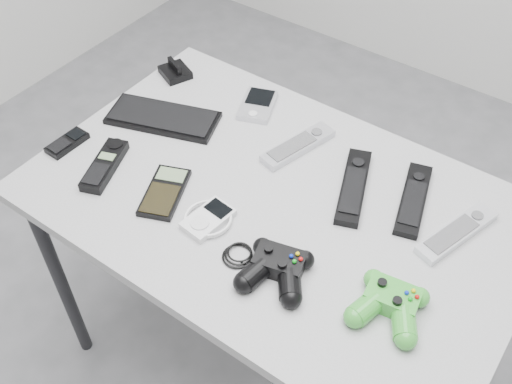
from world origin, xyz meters
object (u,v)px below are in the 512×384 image
Objects in this scene: desk at (275,217)px; mp3_player at (208,218)px; controller_black at (277,267)px; remote_silver_b at (457,232)px; cordless_handset at (105,165)px; remote_black_b at (413,199)px; calculator at (165,192)px; controller_green at (390,303)px; mobile_phone at (67,142)px; pda at (258,105)px; pda_keyboard at (163,117)px; remote_silver_a at (298,145)px; remote_black_a at (354,186)px.

mp3_player reaches higher than desk.
remote_silver_b is at bearing 35.83° from controller_black.
cordless_handset is at bearing -157.78° from desk.
remote_black_b reaches higher than calculator.
controller_green is at bearing -18.82° from desk.
mobile_phone is (-0.77, -0.32, -0.00)m from remote_black_b.
cordless_handset is at bearing -132.47° from pda.
cordless_handset is (-0.38, -0.15, 0.08)m from desk.
controller_green reaches higher than remote_silver_b.
controller_green reaches higher than pda.
mp3_player is at bearing 2.70° from mobile_phone.
pda_keyboard is 0.55m from controller_black.
remote_silver_b reaches higher than pda_keyboard.
calculator is (-0.58, -0.27, -0.00)m from remote_silver_b.
mobile_phone is 0.44× the size of controller_black.
pda is (0.17, 0.18, 0.00)m from pda_keyboard.
pda_keyboard is 1.86× the size of controller_green.
desk is at bearing 17.83° from mobile_phone.
calculator is at bearing -109.17° from pda.
mobile_phone is 0.14m from cordless_handset.
remote_silver_a is 0.38m from controller_black.
desk is at bearing -162.54° from remote_black_b.
desk is 5.42× the size of remote_silver_a.
remote_black_b is 0.92× the size of controller_black.
remote_black_a is (0.35, -0.11, 0.00)m from pda.
controller_black is (0.12, -0.17, 0.09)m from desk.
pda_keyboard is 1.21× the size of remote_black_a.
cordless_handset reaches higher than pda.
pda is 1.13× the size of mp3_player.
cordless_handset is (-0.16, -0.39, 0.00)m from pda.
controller_green reaches higher than mobile_phone.
desk is 0.19m from remote_silver_a.
calculator is 1.39× the size of mp3_player.
controller_black is at bearing -55.38° from desk.
mp3_player is (-0.45, -0.27, -0.00)m from remote_silver_b.
pda_keyboard is at bearing 166.41° from remote_black_a.
pda_keyboard is 2.67× the size of mobile_phone.
mobile_phone is at bearing -140.19° from pda_keyboard.
mobile_phone is 0.94× the size of mp3_player.
mp3_player reaches higher than calculator.
pda is 0.81× the size of calculator.
pda is at bearing 132.60° from desk.
remote_silver_b is (0.76, 0.07, 0.00)m from pda_keyboard.
mp3_player is (0.13, -0.01, 0.00)m from calculator.
pda is 0.55× the size of remote_black_a.
pda_keyboard is 1.28× the size of remote_black_b.
remote_black_a is at bearing -38.90° from pda.
remote_black_b is 0.36m from controller_black.
pda_keyboard is at bearing 60.42° from mobile_phone.
cordless_handset reaches higher than calculator.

